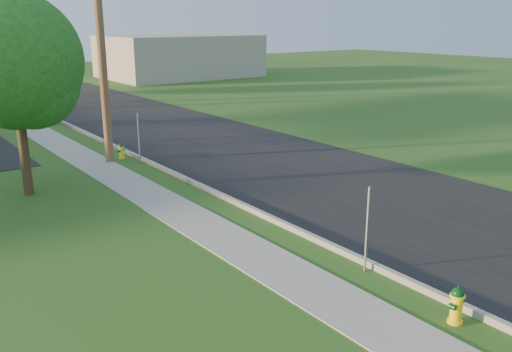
{
  "coord_description": "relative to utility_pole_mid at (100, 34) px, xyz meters",
  "views": [
    {
      "loc": [
        -8.38,
        -3.3,
        5.48
      ],
      "look_at": [
        0.0,
        8.0,
        1.4
      ],
      "focal_mm": 38.0,
      "sensor_mm": 36.0,
      "label": 1
    }
  ],
  "objects": [
    {
      "name": "curb",
      "position": [
        1.1,
        -7.0,
        -4.88
      ],
      "size": [
        0.15,
        120.0,
        0.15
      ],
      "primitive_type": "cube",
      "color": "gray",
      "rests_on": "ground"
    },
    {
      "name": "distant_building",
      "position": [
        18.6,
        28.0,
        -2.95
      ],
      "size": [
        14.0,
        10.0,
        4.0
      ],
      "primitive_type": "cube",
      "color": "gray",
      "rests_on": "ground"
    },
    {
      "name": "tree_verge",
      "position": [
        -3.63,
        -2.5,
        -0.85
      ],
      "size": [
        4.2,
        4.2,
        6.37
      ],
      "color": "#362619",
      "rests_on": "ground"
    },
    {
      "name": "sign_post_far",
      "position": [
        0.85,
        11.2,
        -3.95
      ],
      "size": [
        0.05,
        0.04,
        2.0
      ],
      "primitive_type": "cube",
      "color": "gray",
      "rests_on": "ground"
    },
    {
      "name": "sign_post_near",
      "position": [
        0.85,
        -12.8,
        -3.95
      ],
      "size": [
        0.05,
        0.04,
        2.0
      ],
      "primitive_type": "cube",
      "color": "gray",
      "rests_on": "ground"
    },
    {
      "name": "sidewalk",
      "position": [
        -0.65,
        -7.0,
        -4.94
      ],
      "size": [
        1.5,
        120.0,
        0.03
      ],
      "primitive_type": "cube",
      "color": "gray",
      "rests_on": "ground"
    },
    {
      "name": "utility_pole_mid",
      "position": [
        0.0,
        0.0,
        0.0
      ],
      "size": [
        1.4,
        0.32,
        9.8
      ],
      "color": "brown",
      "rests_on": "ground"
    },
    {
      "name": "sign_post_mid",
      "position": [
        0.85,
        -1.0,
        -3.95
      ],
      "size": [
        0.05,
        0.04,
        2.0
      ],
      "primitive_type": "cube",
      "color": "gray",
      "rests_on": "ground"
    },
    {
      "name": "road",
      "position": [
        5.1,
        -7.0,
        -4.94
      ],
      "size": [
        8.0,
        120.0,
        0.02
      ],
      "primitive_type": "cube",
      "color": "black",
      "rests_on": "ground"
    },
    {
      "name": "hydrant_far",
      "position": [
        0.78,
        9.65,
        -4.58
      ],
      "size": [
        0.4,
        0.36,
        0.77
      ],
      "color": "#EAAF0B",
      "rests_on": "ground"
    },
    {
      "name": "hydrant_near",
      "position": [
        0.58,
        -15.3,
        -4.58
      ],
      "size": [
        0.39,
        0.35,
        0.76
      ],
      "color": "yellow",
      "rests_on": "ground"
    },
    {
      "name": "hydrant_mid",
      "position": [
        0.58,
        0.18,
        -4.62
      ],
      "size": [
        0.35,
        0.31,
        0.68
      ],
      "color": "yellow",
      "rests_on": "ground"
    }
  ]
}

